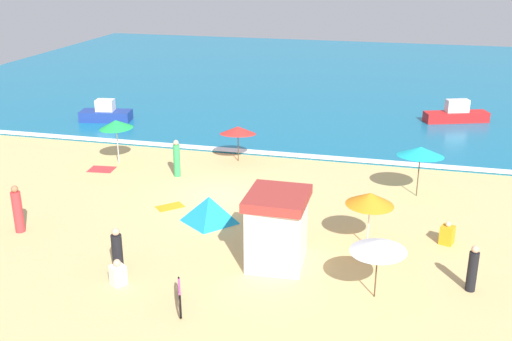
{
  "coord_description": "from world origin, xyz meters",
  "views": [
    {
      "loc": [
        7.83,
        -24.39,
        10.56
      ],
      "look_at": [
        1.29,
        1.58,
        0.8
      ],
      "focal_mm": 42.89,
      "sensor_mm": 36.0,
      "label": 1
    }
  ],
  "objects": [
    {
      "name": "beach_towel_2",
      "position": [
        -6.89,
        1.95,
        0.01
      ],
      "size": [
        1.36,
        1.12,
        0.01
      ],
      "color": "red",
      "rests_on": "ground_plane"
    },
    {
      "name": "beachgoer_2",
      "position": [
        9.75,
        -2.4,
        0.38
      ],
      "size": [
        0.6,
        0.6,
        0.91
      ],
      "color": "orange",
      "rests_on": "ground_plane"
    },
    {
      "name": "ground_plane",
      "position": [
        0.0,
        0.0,
        0.0
      ],
      "size": [
        60.0,
        60.0,
        0.0
      ],
      "primitive_type": "plane",
      "color": "#D8B775"
    },
    {
      "name": "beach_umbrella_4",
      "position": [
        -0.52,
        4.92,
        1.68
      ],
      "size": [
        2.17,
        2.19,
        1.98
      ],
      "color": "#4C3823",
      "rests_on": "ground_plane"
    },
    {
      "name": "beach_umbrella_3",
      "position": [
        7.35,
        -6.87,
        1.83
      ],
      "size": [
        2.4,
        2.39,
        2.06
      ],
      "color": "#4C3823",
      "rests_on": "ground_plane"
    },
    {
      "name": "beach_umbrella_2",
      "position": [
        6.84,
        -3.34,
        1.92
      ],
      "size": [
        2.19,
        2.18,
        2.18
      ],
      "color": "silver",
      "rests_on": "ground_plane"
    },
    {
      "name": "beach_towel_0",
      "position": [
        -1.74,
        -1.68,
        0.01
      ],
      "size": [
        1.32,
        1.32,
        0.01
      ],
      "color": "orange",
      "rests_on": "ground_plane"
    },
    {
      "name": "beachgoer_4",
      "position": [
        -1.0,
        -8.16,
        0.38
      ],
      "size": [
        0.63,
        0.63,
        0.92
      ],
      "color": "white",
      "rests_on": "ground_plane"
    },
    {
      "name": "beach_umbrella_0",
      "position": [
        8.63,
        2.25,
        2.11
      ],
      "size": [
        2.13,
        2.15,
        2.39
      ],
      "color": "#4C3823",
      "rests_on": "ground_plane"
    },
    {
      "name": "beach_umbrella_1",
      "position": [
        -6.47,
        3.06,
        2.1
      ],
      "size": [
        2.28,
        2.27,
        2.36
      ],
      "color": "silver",
      "rests_on": "ground_plane"
    },
    {
      "name": "parked_bicycle",
      "position": [
        1.48,
        -8.94,
        0.38
      ],
      "size": [
        0.76,
        1.7,
        0.76
      ],
      "color": "black",
      "rests_on": "ground_plane"
    },
    {
      "name": "lifeguard_cabana",
      "position": [
        3.8,
        -5.37,
        1.34
      ],
      "size": [
        2.07,
        2.4,
        2.63
      ],
      "color": "white",
      "rests_on": "ground_plane"
    },
    {
      "name": "beach_tent",
      "position": [
        0.41,
        -2.75,
        0.57
      ],
      "size": [
        1.97,
        1.85,
        1.13
      ],
      "color": "#1999D8",
      "rests_on": "ground_plane"
    },
    {
      "name": "beachgoer_7",
      "position": [
        -2.81,
        1.99,
        0.89
      ],
      "size": [
        0.43,
        0.43,
        1.86
      ],
      "color": "green",
      "rests_on": "ground_plane"
    },
    {
      "name": "ocean_water",
      "position": [
        0.0,
        28.0,
        0.05
      ],
      "size": [
        60.0,
        44.0,
        0.1
      ],
      "primitive_type": "cube",
      "color": "#146B93",
      "rests_on": "ground_plane"
    },
    {
      "name": "beach_towel_1",
      "position": [
        1.94,
        1.77,
        0.01
      ],
      "size": [
        1.12,
        1.45,
        0.01
      ],
      "color": "red",
      "rests_on": "ground_plane"
    },
    {
      "name": "small_boat_1",
      "position": [
        -10.83,
        10.19,
        0.56
      ],
      "size": [
        3.37,
        1.84,
        1.39
      ],
      "color": "navy",
      "rests_on": "ocean_water"
    },
    {
      "name": "beachgoer_3",
      "position": [
        -1.44,
        -7.25,
        0.74
      ],
      "size": [
        0.44,
        0.44,
        1.58
      ],
      "color": "black",
      "rests_on": "ground_plane"
    },
    {
      "name": "wave_breaker_foam",
      "position": [
        0.0,
        6.3,
        0.1
      ],
      "size": [
        57.0,
        0.7,
        0.01
      ],
      "primitive_type": "cube",
      "color": "white",
      "rests_on": "ocean_water"
    },
    {
      "name": "beachgoer_1",
      "position": [
        10.37,
        -5.71,
        0.77
      ],
      "size": [
        0.42,
        0.42,
        1.62
      ],
      "color": "black",
      "rests_on": "ground_plane"
    },
    {
      "name": "small_boat_0",
      "position": [
        11.0,
        15.45,
        0.57
      ],
      "size": [
        4.17,
        2.36,
        1.44
      ],
      "color": "red",
      "rests_on": "ocean_water"
    },
    {
      "name": "beachgoer_6",
      "position": [
        -6.58,
        -5.41,
        0.92
      ],
      "size": [
        0.53,
        0.53,
        1.95
      ],
      "color": "red",
      "rests_on": "ground_plane"
    }
  ]
}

